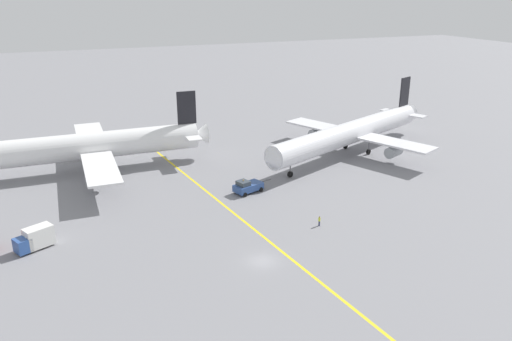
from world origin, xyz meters
name	(u,v)px	position (x,y,z in m)	size (l,w,h in m)	color
ground_plane	(263,261)	(0.00, 0.00, 0.00)	(600.00, 600.00, 0.00)	gray
taxiway_stripe	(255,230)	(2.85, 10.00, 0.00)	(0.50, 120.00, 0.01)	yellow
airliner_at_gate_left	(84,147)	(-20.83, 51.31, 5.74)	(56.63, 47.49, 16.41)	white
airliner_being_pushed	(351,133)	(40.14, 39.59, 5.45)	(56.93, 39.44, 16.01)	silver
pushback_tug	(248,186)	(7.88, 26.16, 1.28)	(9.09, 4.76, 3.00)	#2D4C8C
gse_catering_truck_tall	(35,239)	(-31.47, 17.11, 1.76)	(6.30, 4.69, 3.50)	#2D5199
ground_crew_ramp_agent_by_cones	(319,221)	(13.74, 7.33, 0.92)	(0.36, 0.36, 1.77)	#2D3351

